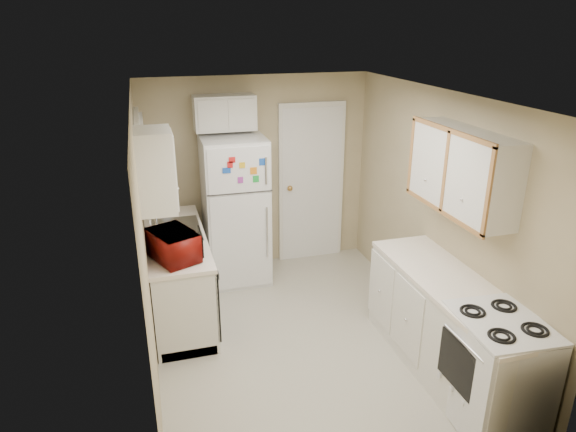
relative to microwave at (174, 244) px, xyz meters
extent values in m
plane|color=beige|center=(1.15, -0.34, -1.05)|extent=(3.80, 3.80, 0.00)
plane|color=white|center=(1.15, -0.34, 1.35)|extent=(3.80, 3.80, 0.00)
plane|color=tan|center=(-0.25, -0.34, 0.15)|extent=(3.80, 3.80, 0.00)
plane|color=tan|center=(2.55, -0.34, 0.15)|extent=(3.80, 3.80, 0.00)
plane|color=tan|center=(1.15, 1.56, 0.15)|extent=(2.80, 2.80, 0.00)
plane|color=tan|center=(1.15, -2.24, 0.15)|extent=(2.80, 2.80, 0.00)
cube|color=silver|center=(0.05, 0.56, -0.60)|extent=(0.60, 1.80, 0.90)
cube|color=black|center=(0.34, -0.04, -0.56)|extent=(0.03, 0.58, 0.72)
cube|color=gray|center=(0.05, 0.71, -0.19)|extent=(0.54, 0.74, 0.16)
imported|color=maroon|center=(0.00, 0.00, 0.00)|extent=(0.57, 0.46, 0.33)
imported|color=#F1E3D0|center=(0.00, 1.20, -0.05)|extent=(0.09, 0.09, 0.18)
cube|color=silver|center=(-0.21, 0.71, 0.55)|extent=(0.10, 0.98, 1.08)
cube|color=silver|center=(-0.10, -0.12, 0.75)|extent=(0.30, 0.45, 0.70)
cube|color=white|center=(0.79, 1.18, -0.17)|extent=(0.74, 0.71, 1.76)
cube|color=silver|center=(0.75, 1.41, 0.95)|extent=(0.70, 0.30, 0.40)
cube|color=white|center=(1.85, 1.52, -0.03)|extent=(0.86, 0.06, 2.08)
cube|color=silver|center=(2.25, -1.14, -0.60)|extent=(0.60, 2.00, 0.90)
cube|color=white|center=(2.25, -1.76, -0.60)|extent=(0.65, 0.78, 0.90)
cube|color=silver|center=(2.40, -0.84, 0.75)|extent=(0.30, 1.20, 0.70)
camera|label=1|loc=(-0.17, -4.46, 1.95)|focal=32.00mm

